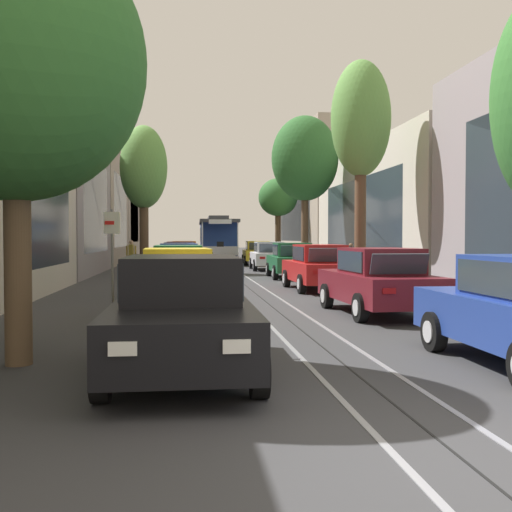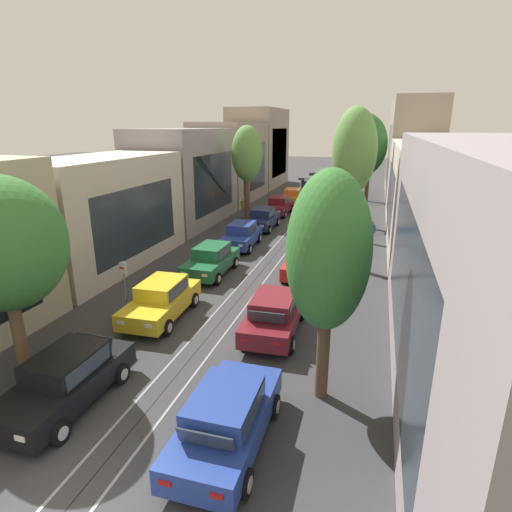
# 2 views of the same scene
# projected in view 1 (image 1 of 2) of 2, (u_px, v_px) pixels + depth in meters

# --- Properties ---
(ground_plane) EXTENTS (160.00, 160.00, 0.00)m
(ground_plane) POSITION_uv_depth(u_px,v_px,m) (237.00, 278.00, 27.06)
(ground_plane) COLOR #38383A
(trolley_track_rails) EXTENTS (1.14, 63.99, 0.01)m
(trolley_track_rails) POSITION_uv_depth(u_px,v_px,m) (231.00, 273.00, 30.63)
(trolley_track_rails) COLOR gray
(trolley_track_rails) RESTS_ON ground
(building_facade_left) EXTENTS (5.51, 55.69, 9.62)m
(building_facade_left) POSITION_uv_depth(u_px,v_px,m) (55.00, 199.00, 32.36)
(building_facade_left) COLOR #BCAD93
(building_facade_left) RESTS_ON ground
(building_facade_right) EXTENTS (5.91, 55.69, 10.22)m
(building_facade_right) POSITION_uv_depth(u_px,v_px,m) (396.00, 196.00, 33.05)
(building_facade_right) COLOR gray
(building_facade_right) RESTS_ON ground
(parked_car_black_near_left) EXTENTS (2.01, 4.36, 1.58)m
(parked_car_black_near_left) POSITION_uv_depth(u_px,v_px,m) (182.00, 314.00, 8.14)
(parked_car_black_near_left) COLOR black
(parked_car_black_near_left) RESTS_ON ground
(parked_car_yellow_second_left) EXTENTS (2.12, 4.41, 1.58)m
(parked_car_yellow_second_left) POSITION_uv_depth(u_px,v_px,m) (177.00, 282.00, 13.87)
(parked_car_yellow_second_left) COLOR gold
(parked_car_yellow_second_left) RESTS_ON ground
(parked_car_green_mid_left) EXTENTS (2.01, 4.36, 1.58)m
(parked_car_green_mid_left) POSITION_uv_depth(u_px,v_px,m) (179.00, 270.00, 19.28)
(parked_car_green_mid_left) COLOR #1E6038
(parked_car_green_mid_left) RESTS_ON ground
(parked_car_blue_fourth_left) EXTENTS (2.12, 4.41, 1.58)m
(parked_car_blue_fourth_left) POSITION_uv_depth(u_px,v_px,m) (178.00, 263.00, 24.60)
(parked_car_blue_fourth_left) COLOR #233D93
(parked_car_blue_fourth_left) RESTS_ON ground
(parked_car_navy_fifth_left) EXTENTS (2.01, 4.36, 1.58)m
(parked_car_navy_fifth_left) POSITION_uv_depth(u_px,v_px,m) (180.00, 258.00, 29.75)
(parked_car_navy_fifth_left) COLOR #19234C
(parked_car_navy_fifth_left) RESTS_ON ground
(parked_car_maroon_sixth_left) EXTENTS (2.06, 4.39, 1.58)m
(parked_car_maroon_sixth_left) POSITION_uv_depth(u_px,v_px,m) (180.00, 255.00, 35.27)
(parked_car_maroon_sixth_left) COLOR maroon
(parked_car_maroon_sixth_left) RESTS_ON ground
(parked_car_orange_far_left) EXTENTS (2.11, 4.41, 1.58)m
(parked_car_orange_far_left) POSITION_uv_depth(u_px,v_px,m) (184.00, 253.00, 40.28)
(parked_car_orange_far_left) COLOR orange
(parked_car_orange_far_left) RESTS_ON ground
(parked_car_maroon_second_right) EXTENTS (2.12, 4.41, 1.58)m
(parked_car_maroon_second_right) POSITION_uv_depth(u_px,v_px,m) (378.00, 281.00, 14.40)
(parked_car_maroon_second_right) COLOR maroon
(parked_car_maroon_second_right) RESTS_ON ground
(parked_car_red_mid_right) EXTENTS (2.06, 4.38, 1.58)m
(parked_car_red_mid_right) POSITION_uv_depth(u_px,v_px,m) (319.00, 267.00, 20.98)
(parked_car_red_mid_right) COLOR red
(parked_car_red_mid_right) RESTS_ON ground
(parked_car_green_fourth_right) EXTENTS (2.09, 4.40, 1.58)m
(parked_car_green_fourth_right) POSITION_uv_depth(u_px,v_px,m) (291.00, 260.00, 27.25)
(parked_car_green_fourth_right) COLOR #1E6038
(parked_car_green_fourth_right) RESTS_ON ground
(parked_car_white_fifth_right) EXTENTS (2.10, 4.40, 1.58)m
(parked_car_white_fifth_right) POSITION_uv_depth(u_px,v_px,m) (269.00, 256.00, 33.98)
(parked_car_white_fifth_right) COLOR silver
(parked_car_white_fifth_right) RESTS_ON ground
(parked_car_yellow_sixth_right) EXTENTS (2.12, 4.41, 1.58)m
(parked_car_yellow_sixth_right) POSITION_uv_depth(u_px,v_px,m) (258.00, 253.00, 40.35)
(parked_car_yellow_sixth_right) COLOR gold
(parked_car_yellow_sixth_right) RESTS_ON ground
(street_tree_kerb_left_near) EXTENTS (3.70, 3.53, 6.36)m
(street_tree_kerb_left_near) POSITION_uv_depth(u_px,v_px,m) (15.00, 62.00, 8.59)
(street_tree_kerb_left_near) COLOR brown
(street_tree_kerb_left_near) RESTS_ON ground
(street_tree_kerb_left_second) EXTENTS (2.45, 2.47, 7.65)m
(street_tree_kerb_left_second) POSITION_uv_depth(u_px,v_px,m) (144.00, 169.00, 31.43)
(street_tree_kerb_left_second) COLOR brown
(street_tree_kerb_left_second) RESTS_ON ground
(street_tree_kerb_right_second) EXTENTS (2.28, 2.27, 8.58)m
(street_tree_kerb_right_second) POSITION_uv_depth(u_px,v_px,m) (361.00, 122.00, 23.05)
(street_tree_kerb_right_second) COLOR brown
(street_tree_kerb_right_second) RESTS_ON ground
(street_tree_kerb_right_mid) EXTENTS (3.71, 3.10, 8.54)m
(street_tree_kerb_right_mid) POSITION_uv_depth(u_px,v_px,m) (305.00, 159.00, 33.39)
(street_tree_kerb_right_mid) COLOR brown
(street_tree_kerb_right_mid) RESTS_ON ground
(street_tree_kerb_right_fourth) EXTENTS (2.93, 2.85, 6.24)m
(street_tree_kerb_right_fourth) POSITION_uv_depth(u_px,v_px,m) (278.00, 198.00, 45.23)
(street_tree_kerb_right_fourth) COLOR #4C3826
(street_tree_kerb_right_fourth) RESTS_ON ground
(cable_car_trolley) EXTENTS (2.73, 9.16, 3.28)m
(cable_car_trolley) POSITION_uv_depth(u_px,v_px,m) (218.00, 240.00, 42.87)
(cable_car_trolley) COLOR navy
(cable_car_trolley) RESTS_ON ground
(motorcycle_with_rider) EXTENTS (0.56, 1.99, 1.37)m
(motorcycle_with_rider) POSITION_uv_depth(u_px,v_px,m) (213.00, 325.00, 8.22)
(motorcycle_with_rider) COLOR black
(motorcycle_with_rider) RESTS_ON ground
(pedestrian_on_left_pavement) EXTENTS (0.55, 0.41, 1.56)m
(pedestrian_on_left_pavement) POSITION_uv_depth(u_px,v_px,m) (351.00, 257.00, 28.70)
(pedestrian_on_left_pavement) COLOR #4C4233
(pedestrian_on_left_pavement) RESTS_ON ground
(pedestrian_on_right_pavement) EXTENTS (0.55, 0.38, 1.67)m
(pedestrian_on_right_pavement) POSITION_uv_depth(u_px,v_px,m) (131.00, 254.00, 32.95)
(pedestrian_on_right_pavement) COLOR slate
(pedestrian_on_right_pavement) RESTS_ON ground
(street_sign_post) EXTENTS (0.36, 0.09, 2.45)m
(street_sign_post) POSITION_uv_depth(u_px,v_px,m) (112.00, 251.00, 13.32)
(street_sign_post) COLOR slate
(street_sign_post) RESTS_ON ground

